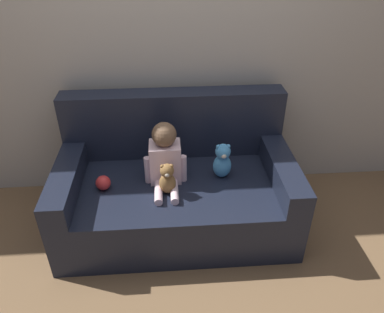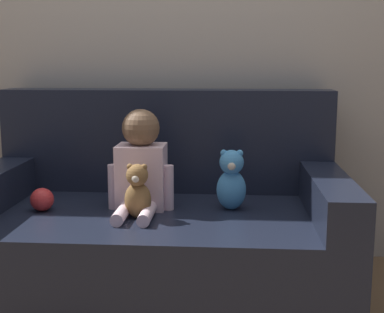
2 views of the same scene
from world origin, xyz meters
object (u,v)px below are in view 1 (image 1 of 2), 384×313
teddy_bear_brown (167,179)px  person_baby (165,157)px  plush_toy_side (222,161)px  couch (176,185)px  toy_ball (103,183)px

teddy_bear_brown → person_baby: bearing=93.7°
plush_toy_side → couch: bearing=171.5°
toy_ball → plush_toy_side: bearing=5.8°
person_baby → toy_ball: (-0.42, -0.07, -0.14)m
couch → toy_ball: (-0.49, -0.13, 0.14)m
couch → toy_ball: 0.52m
teddy_bear_brown → couch: bearing=73.4°
couch → teddy_bear_brown: (-0.06, -0.20, 0.20)m
couch → toy_ball: size_ratio=16.09×
person_baby → toy_ball: size_ratio=4.33×
plush_toy_side → toy_ball: (-0.81, -0.08, -0.08)m
toy_ball → teddy_bear_brown: bearing=-9.6°
teddy_bear_brown → plush_toy_side: bearing=22.1°
person_baby → teddy_bear_brown: (0.01, -0.14, -0.07)m
couch → plush_toy_side: size_ratio=6.11×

